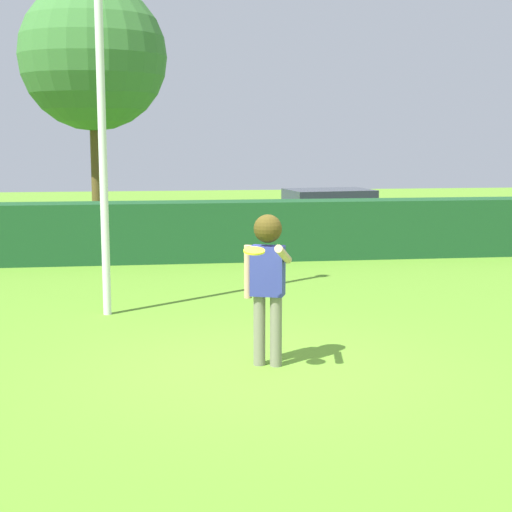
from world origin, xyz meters
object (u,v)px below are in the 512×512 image
object	(u,v)px
lamppost	(100,54)
parked_car_blue	(329,210)
frisbee	(254,251)
person	(268,271)
oak_tree	(93,57)

from	to	relation	value
lamppost	parked_car_blue	world-z (taller)	lamppost
frisbee	parked_car_blue	bearing A→B (deg)	73.33
person	parked_car_blue	size ratio (longest dim) A/B	0.41
person	oak_tree	size ratio (longest dim) A/B	0.26
frisbee	oak_tree	world-z (taller)	oak_tree
person	oak_tree	world-z (taller)	oak_tree
lamppost	frisbee	bearing A→B (deg)	-62.89
person	oak_tree	xyz separation A→B (m)	(-2.82, 14.04, 3.72)
parked_car_blue	oak_tree	distance (m)	7.86
person	lamppost	xyz separation A→B (m)	(-2.00, 2.97, 2.71)
frisbee	oak_tree	bearing A→B (deg)	100.12
parked_car_blue	oak_tree	xyz separation A→B (m)	(-6.27, 2.28, 4.16)
lamppost	oak_tree	xyz separation A→B (m)	(-0.82, 11.07, 1.02)
lamppost	parked_car_blue	distance (m)	10.82
oak_tree	frisbee	bearing A→B (deg)	-79.88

